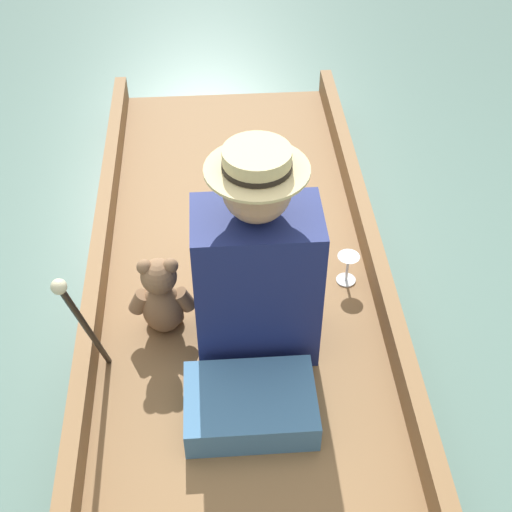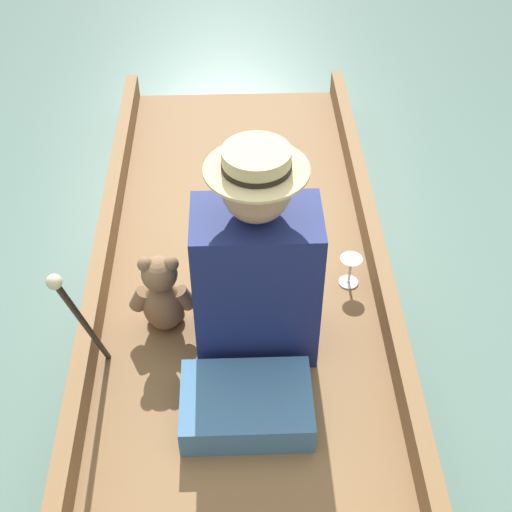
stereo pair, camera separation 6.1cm
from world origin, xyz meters
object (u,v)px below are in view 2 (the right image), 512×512
walking_cane (80,318)px  wine_glass (351,265)px  seated_person (256,267)px  teddy_bear (162,295)px

walking_cane → wine_glass: bearing=30.9°
seated_person → teddy_bear: size_ratio=2.39×
teddy_bear → walking_cane: 0.49m
seated_person → teddy_bear: 0.38m
seated_person → teddy_bear: bearing=167.9°
walking_cane → seated_person: bearing=30.5°
teddy_bear → wine_glass: teddy_bear is taller
teddy_bear → walking_cane: walking_cane is taller
wine_glass → seated_person: bearing=-148.6°
seated_person → walking_cane: (-0.55, -0.32, 0.11)m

